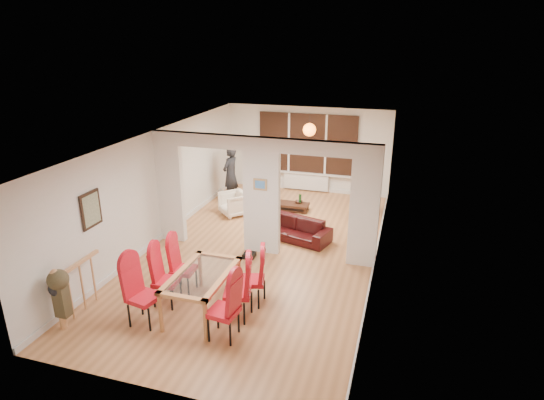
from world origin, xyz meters
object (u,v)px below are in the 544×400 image
at_px(armchair, 234,204).
at_px(coffee_table, 292,207).
at_px(sofa, 294,229).
at_px(bottle, 300,199).
at_px(television, 363,205).
at_px(bowl, 299,202).
at_px(dining_chair_rc, 252,276).
at_px(dining_table, 203,292).
at_px(dining_chair_ra, 223,307).
at_px(dining_chair_rb, 237,288).
at_px(dining_chair_lb, 166,277).
at_px(dining_chair_lc, 183,266).
at_px(dining_chair_la, 143,293).
at_px(person, 230,174).

relative_size(armchair, coffee_table, 0.77).
distance_m(sofa, bottle, 1.89).
bearing_deg(television, bowl, 109.28).
height_order(dining_chair_rc, coffee_table, dining_chair_rc).
distance_m(dining_table, dining_chair_ra, 0.87).
distance_m(dining_chair_rb, dining_chair_rc, 0.51).
bearing_deg(dining_chair_ra, dining_table, 144.81).
relative_size(dining_chair_lb, dining_chair_lc, 1.02).
distance_m(dining_table, dining_chair_la, 1.00).
relative_size(dining_chair_lb, bottle, 3.75).
bearing_deg(dining_table, dining_chair_rb, 1.18).
relative_size(dining_chair_lc, dining_chair_rc, 0.99).
distance_m(armchair, bowl, 1.80).
distance_m(dining_table, dining_chair_rb, 0.67).
relative_size(dining_chair_la, bowl, 5.29).
xyz_separation_m(dining_table, person, (-1.65, 5.45, 0.44)).
xyz_separation_m(sofa, coffee_table, (-0.50, 1.79, -0.15)).
xyz_separation_m(dining_chair_ra, person, (-2.28, 6.02, 0.25)).
bearing_deg(dining_chair_rc, dining_chair_lb, -176.15).
relative_size(sofa, television, 1.95).
distance_m(armchair, coffee_table, 1.63).
bearing_deg(dining_chair_ra, sofa, 95.04).
height_order(dining_chair_rb, bottle, dining_chair_rb).
height_order(dining_chair_lc, dining_chair_ra, dining_chair_ra).
relative_size(dining_table, dining_chair_la, 1.38).
relative_size(dining_chair_ra, sofa, 0.64).
distance_m(person, bottle, 2.17).
relative_size(dining_chair_lb, sofa, 0.61).
distance_m(sofa, bowl, 1.92).
height_order(dining_chair_la, bottle, dining_chair_la).
relative_size(sofa, person, 1.08).
distance_m(dining_chair_rc, coffee_table, 4.73).
height_order(dining_chair_rb, sofa, dining_chair_rb).
bearing_deg(bottle, person, 175.09).
xyz_separation_m(dining_table, sofa, (0.77, 3.41, -0.12)).
relative_size(coffee_table, bowl, 4.13).
xyz_separation_m(dining_chair_rc, television, (1.43, 4.96, -0.27)).
bearing_deg(dining_chair_rb, armchair, 97.75).
height_order(dining_chair_rb, person, person).
bearing_deg(dining_chair_la, dining_chair_rc, 47.76).
bearing_deg(dining_chair_rc, armchair, 101.05).
bearing_deg(dining_chair_lb, dining_chair_lc, 74.20).
xyz_separation_m(dining_chair_rc, bottle, (-0.27, 4.75, -0.18)).
height_order(dining_chair_lb, dining_chair_rc, dining_chair_lb).
xyz_separation_m(dining_table, bowl, (0.42, 5.30, -0.14)).
bearing_deg(television, dining_chair_lc, 164.08).
distance_m(television, coffee_table, 1.93).
bearing_deg(bowl, dining_chair_rb, -87.58).
relative_size(dining_chair_la, dining_chair_rc, 1.09).
height_order(dining_chair_la, armchair, dining_chair_la).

